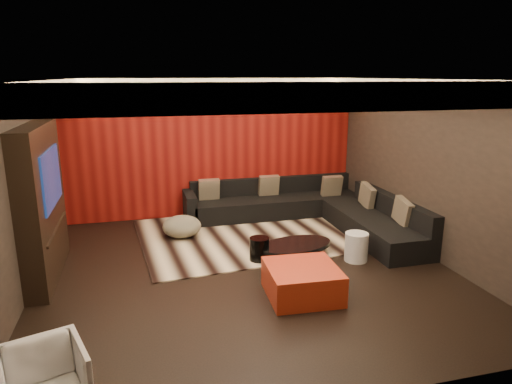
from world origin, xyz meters
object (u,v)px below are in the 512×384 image
object	(u,v)px
white_side_table	(356,247)
orange_ottoman	(302,281)
armchair	(44,383)
coffee_table	(296,250)
sectional_sofa	(310,211)
drum_stool	(259,249)

from	to	relation	value
white_side_table	orange_ottoman	world-z (taller)	white_side_table
armchair	orange_ottoman	bearing A→B (deg)	9.53
coffee_table	sectional_sofa	world-z (taller)	sectional_sofa
sectional_sofa	white_side_table	bearing A→B (deg)	-89.25
orange_ottoman	sectional_sofa	size ratio (longest dim) A/B	0.25
sectional_sofa	coffee_table	bearing A→B (deg)	-118.52
drum_stool	white_side_table	world-z (taller)	white_side_table
drum_stool	white_side_table	size ratio (longest dim) A/B	0.80
armchair	white_side_table	bearing A→B (deg)	12.20
coffee_table	sectional_sofa	bearing A→B (deg)	61.48
coffee_table	armchair	xyz separation A→B (m)	(-3.26, -2.80, 0.19)
coffee_table	orange_ottoman	size ratio (longest dim) A/B	1.34
coffee_table	armchair	size ratio (longest dim) A/B	1.80
drum_stool	armchair	size ratio (longest dim) A/B	0.53
coffee_table	armchair	distance (m)	4.31
orange_ottoman	white_side_table	bearing A→B (deg)	36.10
armchair	coffee_table	bearing A→B (deg)	22.49
coffee_table	drum_stool	size ratio (longest dim) A/B	3.38
white_side_table	armchair	xyz separation A→B (m)	(-4.14, -2.43, 0.09)
coffee_table	orange_ottoman	bearing A→B (deg)	-105.93
coffee_table	white_side_table	distance (m)	0.96
white_side_table	armchair	size ratio (longest dim) A/B	0.66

